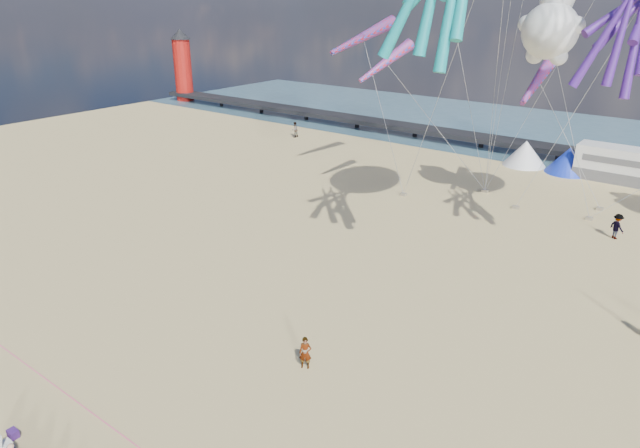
{
  "coord_description": "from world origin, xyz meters",
  "views": [
    {
      "loc": [
        14.7,
        -13.73,
        15.23
      ],
      "look_at": [
        -0.49,
        6.0,
        5.17
      ],
      "focal_mm": 32.0,
      "sensor_mm": 36.0,
      "label": 1
    }
  ],
  "objects_px": {
    "standing_person": "(305,353)",
    "windsock_mid": "(538,80)",
    "sandbag_b": "(516,207)",
    "windsock_right": "(386,62)",
    "tent_blue": "(569,160)",
    "kite_panda": "(550,31)",
    "tent_white": "(525,153)",
    "sandbag_e": "(485,191)",
    "cooler_purple": "(13,434)",
    "windsock_left": "(363,37)",
    "beachgoer_1": "(295,130)",
    "sandbag_a": "(403,194)",
    "motorhome_0": "(617,164)",
    "beachgoer_2": "(617,226)",
    "sandbag_d": "(600,209)",
    "lighthouse": "(183,70)",
    "sandbag_c": "(589,218)"
  },
  "relations": [
    {
      "from": "standing_person",
      "to": "windsock_mid",
      "type": "height_order",
      "value": "windsock_mid"
    },
    {
      "from": "sandbag_b",
      "to": "windsock_right",
      "type": "bearing_deg",
      "value": -154.49
    },
    {
      "from": "tent_blue",
      "to": "kite_panda",
      "type": "relative_size",
      "value": 0.66
    },
    {
      "from": "tent_white",
      "to": "standing_person",
      "type": "distance_m",
      "value": 37.76
    },
    {
      "from": "tent_blue",
      "to": "windsock_mid",
      "type": "xyz_separation_m",
      "value": [
        0.06,
        -12.43,
        8.52
      ]
    },
    {
      "from": "sandbag_e",
      "to": "windsock_right",
      "type": "bearing_deg",
      "value": -131.35
    },
    {
      "from": "cooler_purple",
      "to": "windsock_left",
      "type": "relative_size",
      "value": 0.06
    },
    {
      "from": "tent_white",
      "to": "beachgoer_1",
      "type": "bearing_deg",
      "value": -169.56
    },
    {
      "from": "cooler_purple",
      "to": "sandbag_a",
      "type": "bearing_deg",
      "value": 93.96
    },
    {
      "from": "motorhome_0",
      "to": "beachgoer_2",
      "type": "bearing_deg",
      "value": -77.83
    },
    {
      "from": "beachgoer_1",
      "to": "sandbag_d",
      "type": "distance_m",
      "value": 33.87
    },
    {
      "from": "sandbag_d",
      "to": "sandbag_b",
      "type": "bearing_deg",
      "value": -145.37
    },
    {
      "from": "lighthouse",
      "to": "kite_panda",
      "type": "height_order",
      "value": "kite_panda"
    },
    {
      "from": "sandbag_b",
      "to": "beachgoer_1",
      "type": "bearing_deg",
      "value": 164.89
    },
    {
      "from": "sandbag_a",
      "to": "sandbag_d",
      "type": "xyz_separation_m",
      "value": [
        13.52,
        6.16,
        0.0
      ]
    },
    {
      "from": "lighthouse",
      "to": "kite_panda",
      "type": "xyz_separation_m",
      "value": [
        59.08,
        -18.75,
        8.57
      ]
    },
    {
      "from": "beachgoer_1",
      "to": "windsock_right",
      "type": "height_order",
      "value": "windsock_right"
    },
    {
      "from": "sandbag_e",
      "to": "tent_white",
      "type": "bearing_deg",
      "value": 91.34
    },
    {
      "from": "motorhome_0",
      "to": "windsock_left",
      "type": "relative_size",
      "value": 1.0
    },
    {
      "from": "tent_white",
      "to": "kite_panda",
      "type": "distance_m",
      "value": 19.6
    },
    {
      "from": "standing_person",
      "to": "beachgoer_1",
      "type": "bearing_deg",
      "value": 101.59
    },
    {
      "from": "standing_person",
      "to": "beachgoer_1",
      "type": "distance_m",
      "value": 43.46
    },
    {
      "from": "cooler_purple",
      "to": "beachgoer_2",
      "type": "distance_m",
      "value": 36.24
    },
    {
      "from": "motorhome_0",
      "to": "windsock_right",
      "type": "bearing_deg",
      "value": -129.42
    },
    {
      "from": "kite_panda",
      "to": "tent_white",
      "type": "bearing_deg",
      "value": 106.76
    },
    {
      "from": "tent_blue",
      "to": "beachgoer_1",
      "type": "relative_size",
      "value": 2.28
    },
    {
      "from": "lighthouse",
      "to": "sandbag_d",
      "type": "bearing_deg",
      "value": -11.39
    },
    {
      "from": "sandbag_b",
      "to": "sandbag_e",
      "type": "distance_m",
      "value": 4.12
    },
    {
      "from": "sandbag_c",
      "to": "kite_panda",
      "type": "bearing_deg",
      "value": -136.46
    },
    {
      "from": "tent_white",
      "to": "sandbag_b",
      "type": "xyz_separation_m",
      "value": [
        3.65,
        -12.24,
        -1.09
      ]
    },
    {
      "from": "sandbag_a",
      "to": "sandbag_c",
      "type": "relative_size",
      "value": 1.0
    },
    {
      "from": "beachgoer_1",
      "to": "sandbag_b",
      "type": "xyz_separation_m",
      "value": [
        28.43,
        -7.67,
        -0.77
      ]
    },
    {
      "from": "sandbag_b",
      "to": "windsock_mid",
      "type": "bearing_deg",
      "value": -24.6
    },
    {
      "from": "beachgoer_1",
      "to": "kite_panda",
      "type": "height_order",
      "value": "kite_panda"
    },
    {
      "from": "windsock_right",
      "to": "sandbag_c",
      "type": "bearing_deg",
      "value": 41.68
    },
    {
      "from": "windsock_right",
      "to": "tent_white",
      "type": "bearing_deg",
      "value": 92.12
    },
    {
      "from": "beachgoer_1",
      "to": "motorhome_0",
      "type": "bearing_deg",
      "value": 98.27
    },
    {
      "from": "cooler_purple",
      "to": "windsock_right",
      "type": "relative_size",
      "value": 0.08
    },
    {
      "from": "standing_person",
      "to": "sandbag_c",
      "type": "relative_size",
      "value": 3.02
    },
    {
      "from": "standing_person",
      "to": "cooler_purple",
      "type": "bearing_deg",
      "value": -149.72
    },
    {
      "from": "lighthouse",
      "to": "sandbag_b",
      "type": "distance_m",
      "value": 60.05
    },
    {
      "from": "beachgoer_1",
      "to": "kite_panda",
      "type": "bearing_deg",
      "value": 71.51
    },
    {
      "from": "motorhome_0",
      "to": "tent_white",
      "type": "height_order",
      "value": "motorhome_0"
    },
    {
      "from": "sandbag_d",
      "to": "windsock_mid",
      "type": "relative_size",
      "value": 0.08
    },
    {
      "from": "sandbag_a",
      "to": "sandbag_e",
      "type": "relative_size",
      "value": 1.0
    },
    {
      "from": "windsock_right",
      "to": "sandbag_b",
      "type": "bearing_deg",
      "value": 46.58
    },
    {
      "from": "sandbag_b",
      "to": "sandbag_c",
      "type": "bearing_deg",
      "value": 10.71
    },
    {
      "from": "sandbag_b",
      "to": "windsock_mid",
      "type": "relative_size",
      "value": 0.08
    },
    {
      "from": "standing_person",
      "to": "sandbag_e",
      "type": "relative_size",
      "value": 3.02
    },
    {
      "from": "sandbag_b",
      "to": "sandbag_c",
      "type": "height_order",
      "value": "same"
    }
  ]
}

